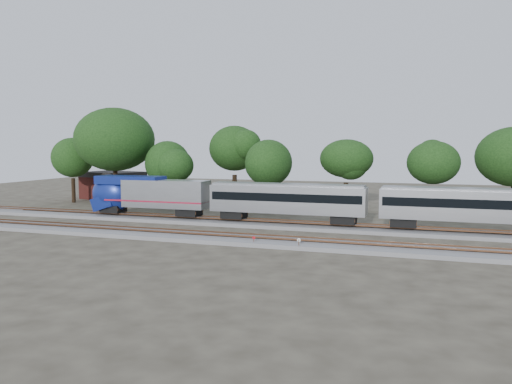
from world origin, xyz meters
TOP-DOWN VIEW (x-y plane):
  - ground at (0.00, 0.00)m, footprint 160.00×160.00m
  - track_far at (0.00, 6.00)m, footprint 160.00×5.00m
  - track_near at (0.00, -4.00)m, footprint 160.00×5.00m
  - switch_stand_red at (4.41, -5.70)m, footprint 0.29×0.07m
  - switch_stand_white at (8.80, -6.06)m, footprint 0.34×0.07m
  - switch_lever at (4.94, -5.80)m, footprint 0.58×0.48m
  - brick_building at (-32.48, 26.11)m, footprint 11.07×8.83m
  - tree_0 at (-35.13, 18.94)m, footprint 7.50×7.50m
  - tree_1 at (-25.77, 17.05)m, footprint 10.43×10.43m
  - tree_2 at (-16.62, 16.95)m, footprint 6.75×6.75m
  - tree_3 at (-8.47, 23.36)m, footprint 9.05×9.05m
  - tree_4 at (-0.78, 16.21)m, footprint 7.08×7.08m
  - tree_5 at (8.90, 22.65)m, footprint 7.60×7.60m
  - tree_6 at (20.56, 18.90)m, footprint 7.26×7.26m

SIDE VIEW (x-z plane):
  - ground at x=0.00m, z-range 0.00..0.00m
  - switch_lever at x=4.94m, z-range 0.00..0.30m
  - track_far at x=0.00m, z-range -0.16..0.57m
  - track_near at x=0.00m, z-range -0.16..0.57m
  - switch_stand_red at x=4.41m, z-range 0.13..1.05m
  - switch_stand_white at x=8.80m, z-range 0.15..1.21m
  - brick_building at x=-32.48m, z-range 0.02..4.75m
  - tree_2 at x=-16.62m, z-range 1.86..11.38m
  - tree_4 at x=-0.78m, z-range 1.95..11.94m
  - tree_6 at x=20.56m, z-range 2.00..12.24m
  - tree_0 at x=-35.13m, z-range 2.07..12.65m
  - tree_5 at x=8.90m, z-range 2.10..12.82m
  - tree_3 at x=-8.47m, z-range 2.51..15.26m
  - tree_1 at x=-25.77m, z-range 2.90..17.60m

